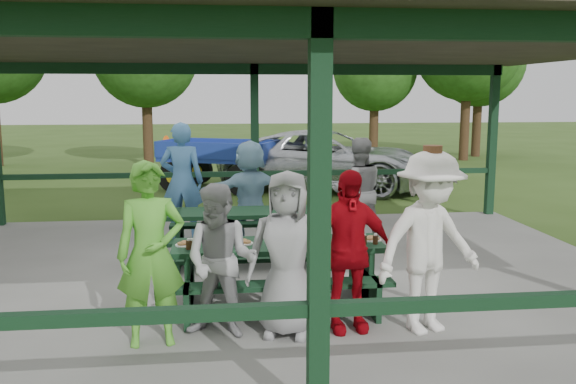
{
  "coord_description": "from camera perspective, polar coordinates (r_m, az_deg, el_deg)",
  "views": [
    {
      "loc": [
        -0.69,
        -7.96,
        2.54
      ],
      "look_at": [
        0.18,
        -0.3,
        1.29
      ],
      "focal_mm": 38.0,
      "sensor_mm": 36.0,
      "label": 1
    }
  ],
  "objects": [
    {
      "name": "ground",
      "position": [
        8.38,
        -1.46,
        -8.45
      ],
      "size": [
        90.0,
        90.0,
        0.0
      ],
      "primitive_type": "plane",
      "color": "#304B17",
      "rests_on": "ground"
    },
    {
      "name": "concrete_slab",
      "position": [
        8.36,
        -1.46,
        -8.13
      ],
      "size": [
        10.0,
        8.0,
        0.1
      ],
      "primitive_type": "cube",
      "color": "slate",
      "rests_on": "ground"
    },
    {
      "name": "pavilion_structure",
      "position": [
        8.01,
        -1.56,
        13.69
      ],
      "size": [
        10.6,
        8.6,
        3.24
      ],
      "color": "black",
      "rests_on": "concrete_slab"
    },
    {
      "name": "picnic_table_near",
      "position": [
        7.07,
        -0.94,
        -7.0
      ],
      "size": [
        2.39,
        1.39,
        0.75
      ],
      "color": "black",
      "rests_on": "concrete_slab"
    },
    {
      "name": "picnic_table_far",
      "position": [
        8.99,
        -3.35,
        -3.47
      ],
      "size": [
        2.49,
        1.39,
        0.75
      ],
      "color": "black",
      "rests_on": "concrete_slab"
    },
    {
      "name": "table_setting",
      "position": [
        7.04,
        0.72,
        -4.39
      ],
      "size": [
        2.37,
        0.45,
        0.1
      ],
      "color": "white",
      "rests_on": "picnic_table_near"
    },
    {
      "name": "contestant_green",
      "position": [
        6.06,
        -12.71,
        -5.69
      ],
      "size": [
        0.71,
        0.52,
        1.81
      ],
      "primitive_type": "imported",
      "rotation": [
        0.0,
        0.0,
        0.14
      ],
      "color": "#52A92E",
      "rests_on": "concrete_slab"
    },
    {
      "name": "contestant_grey_left",
      "position": [
        6.17,
        -6.29,
        -6.45
      ],
      "size": [
        0.9,
        0.8,
        1.56
      ],
      "primitive_type": "imported",
      "rotation": [
        0.0,
        0.0,
        -0.31
      ],
      "color": "#9D9C9F",
      "rests_on": "concrete_slab"
    },
    {
      "name": "contestant_grey_mid",
      "position": [
        6.15,
        -0.08,
        -5.82
      ],
      "size": [
        0.94,
        0.74,
        1.69
      ],
      "primitive_type": "imported",
      "rotation": [
        0.0,
        0.0,
        -0.28
      ],
      "color": "gray",
      "rests_on": "concrete_slab"
    },
    {
      "name": "contestant_red",
      "position": [
        6.31,
        5.54,
        -5.5
      ],
      "size": [
        1.02,
        0.51,
        1.69
      ],
      "primitive_type": "imported",
      "rotation": [
        0.0,
        0.0,
        0.1
      ],
      "color": "#A0050F",
      "rests_on": "concrete_slab"
    },
    {
      "name": "contestant_white_fedora",
      "position": [
        6.38,
        13.07,
        -4.62
      ],
      "size": [
        1.37,
        1.03,
        1.93
      ],
      "rotation": [
        0.0,
        0.0,
        0.31
      ],
      "color": "white",
      "rests_on": "concrete_slab"
    },
    {
      "name": "spectator_lblue",
      "position": [
        9.76,
        -3.6,
        -0.16
      ],
      "size": [
        1.67,
        0.96,
        1.71
      ],
      "primitive_type": "imported",
      "rotation": [
        0.0,
        0.0,
        3.45
      ],
      "color": "#7EAAC3",
      "rests_on": "concrete_slab"
    },
    {
      "name": "spectator_blue",
      "position": [
        10.35,
        -9.89,
        1.0
      ],
      "size": [
        0.76,
        0.54,
        1.98
      ],
      "primitive_type": "imported",
      "rotation": [
        0.0,
        0.0,
        3.04
      ],
      "color": "teal",
      "rests_on": "concrete_slab"
    },
    {
      "name": "spectator_grey",
      "position": [
        9.91,
        6.56,
        0.04
      ],
      "size": [
        0.88,
        0.69,
        1.75
      ],
      "primitive_type": "imported",
      "rotation": [
        0.0,
        0.0,
        3.18
      ],
      "color": "gray",
      "rests_on": "concrete_slab"
    },
    {
      "name": "pickup_truck",
      "position": [
        16.33,
        3.67,
        3.01
      ],
      "size": [
        6.27,
        4.72,
        1.58
      ],
      "primitive_type": "imported",
      "rotation": [
        0.0,
        0.0,
        1.15
      ],
      "color": "silver",
      "rests_on": "ground"
    },
    {
      "name": "farm_trailer",
      "position": [
        16.4,
        -6.5,
        2.68
      ],
      "size": [
        4.0,
        2.66,
        1.42
      ],
      "rotation": [
        0.0,
        0.0,
        -0.4
      ],
      "color": "navy",
      "rests_on": "ground"
    },
    {
      "name": "tree_left",
      "position": [
        22.31,
        -13.23,
        12.27
      ],
      "size": [
        3.63,
        3.63,
        5.67
      ],
      "color": "#332114",
      "rests_on": "ground"
    },
    {
      "name": "tree_mid",
      "position": [
        24.59,
        8.15,
        11.26
      ],
      "size": [
        3.29,
        3.29,
        5.14
      ],
      "color": "#332114",
      "rests_on": "ground"
    },
    {
      "name": "tree_right",
      "position": [
        24.54,
        16.51,
        12.76
      ],
      "size": [
        4.0,
        4.0,
        6.25
      ],
      "color": "#332114",
      "rests_on": "ground"
    },
    {
      "name": "tree_far_right",
      "position": [
        26.17,
        17.5,
        11.5
      ],
      "size": [
        3.58,
        3.58,
        5.6
      ],
      "color": "#332114",
      "rests_on": "ground"
    }
  ]
}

